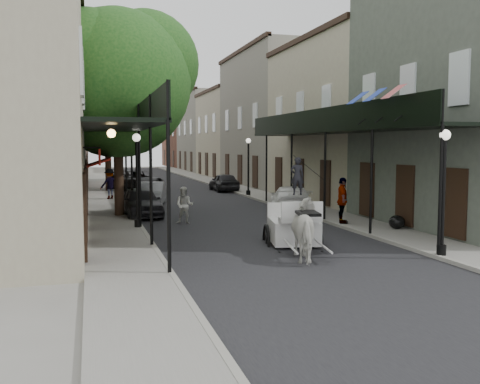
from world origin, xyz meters
TOP-DOWN VIEW (x-y plane):
  - ground at (0.00, 0.00)m, footprint 140.00×140.00m
  - road at (0.00, 20.00)m, footprint 8.00×90.00m
  - sidewalk_left at (-5.00, 20.00)m, footprint 2.20×90.00m
  - sidewalk_right at (5.00, 20.00)m, footprint 2.20×90.00m
  - building_row_left at (-8.60, 30.00)m, footprint 5.00×80.00m
  - building_row_right at (8.60, 30.00)m, footprint 5.00×80.00m
  - gallery_left at (-4.79, 6.98)m, footprint 2.20×18.05m
  - gallery_right at (4.79, 6.98)m, footprint 2.20×18.05m
  - tree_near at (-4.20, 10.18)m, footprint 7.31×6.80m
  - tree_far at (-4.25, 24.18)m, footprint 6.45×6.00m
  - lamppost_right_near at (4.10, -2.00)m, footprint 0.32×0.32m
  - lamppost_left at (-4.10, 6.00)m, footprint 0.32×0.32m
  - lamppost_right_far at (4.10, 18.00)m, footprint 0.32×0.32m
  - horse at (0.26, -1.00)m, footprint 1.36×2.28m
  - carriage at (0.79, 1.76)m, footprint 2.12×2.89m
  - pedestrian_walking at (-2.01, 7.14)m, footprint 0.95×0.87m
  - pedestrian_sidewalk_left at (-4.74, 17.91)m, footprint 1.36×1.08m
  - pedestrian_sidewalk_right at (4.20, 4.68)m, footprint 0.83×1.22m
  - car_left_near at (-3.60, 10.03)m, footprint 1.92×4.22m
  - car_left_mid at (-2.60, 14.57)m, footprint 2.14×4.15m
  - car_left_far at (-2.60, 24.00)m, footprint 3.96×6.15m
  - car_right_near at (3.60, 9.00)m, footprint 3.33×5.14m
  - car_right_far at (3.60, 22.59)m, footprint 1.63×3.95m
  - trash_bags at (5.72, 2.95)m, footprint 0.89×1.04m

SIDE VIEW (x-z plane):
  - ground at x=0.00m, z-range 0.00..0.00m
  - road at x=0.00m, z-range 0.00..0.01m
  - sidewalk_left at x=-5.00m, z-range 0.00..0.12m
  - sidewalk_right at x=5.00m, z-range 0.00..0.12m
  - trash_bags at x=5.72m, z-range 0.10..0.64m
  - car_left_mid at x=-2.60m, z-range 0.00..1.30m
  - car_right_far at x=3.60m, z-range 0.00..1.34m
  - car_right_near at x=3.60m, z-range 0.00..1.39m
  - car_left_near at x=-3.60m, z-range 0.00..1.40m
  - car_left_far at x=-2.60m, z-range 0.00..1.58m
  - pedestrian_walking at x=-2.01m, z-range 0.00..1.60m
  - horse at x=0.26m, z-range 0.00..1.80m
  - pedestrian_sidewalk_left at x=-4.74m, z-range 0.12..1.96m
  - pedestrian_sidewalk_right at x=4.20m, z-range 0.12..2.04m
  - carriage at x=0.79m, z-range -0.34..2.68m
  - lamppost_right_near at x=4.10m, z-range 0.19..3.90m
  - lamppost_left at x=-4.10m, z-range 0.19..3.90m
  - lamppost_right_far at x=4.10m, z-range 0.19..3.90m
  - gallery_left at x=-4.79m, z-range 1.61..6.49m
  - gallery_right at x=4.79m, z-range 1.61..6.49m
  - building_row_left at x=-8.60m, z-range 0.00..10.50m
  - building_row_right at x=8.60m, z-range 0.00..10.50m
  - tree_far at x=-4.25m, z-range 1.53..10.14m
  - tree_near at x=-4.20m, z-range 1.67..11.30m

